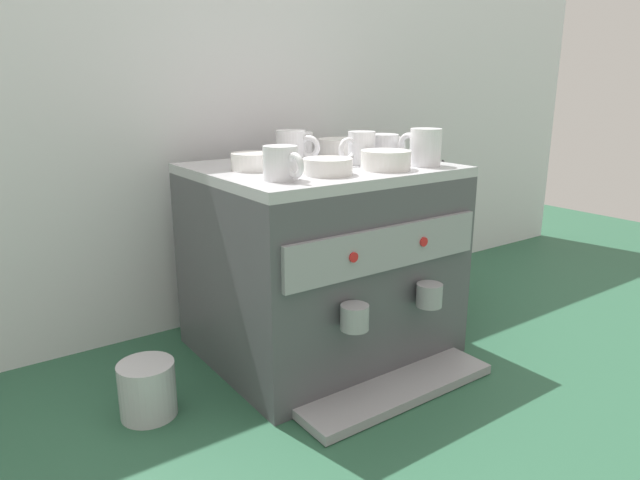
{
  "coord_description": "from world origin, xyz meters",
  "views": [
    {
      "loc": [
        -0.74,
        -1.04,
        0.63
      ],
      "look_at": [
        0.0,
        0.0,
        0.27
      ],
      "focal_mm": 31.48,
      "sensor_mm": 36.0,
      "label": 1
    }
  ],
  "objects_px": {
    "ceramic_cup_2": "(282,163)",
    "ceramic_cup_4": "(384,147)",
    "ceramic_cup_1": "(300,144)",
    "milk_pitcher": "(147,389)",
    "ceramic_bowl_1": "(254,162)",
    "ceramic_cup_5": "(424,147)",
    "ceramic_cup_0": "(360,148)",
    "ceramic_bowl_3": "(328,167)",
    "ceramic_cup_3": "(293,146)",
    "ceramic_bowl_0": "(342,148)",
    "ceramic_bowl_2": "(386,160)",
    "espresso_machine": "(321,261)",
    "coffee_grinder": "(439,233)"
  },
  "relations": [
    {
      "from": "ceramic_cup_2",
      "to": "ceramic_cup_4",
      "type": "xyz_separation_m",
      "value": [
        0.35,
        0.1,
        -0.0
      ]
    },
    {
      "from": "ceramic_cup_1",
      "to": "milk_pitcher",
      "type": "xyz_separation_m",
      "value": [
        -0.5,
        -0.21,
        -0.43
      ]
    },
    {
      "from": "ceramic_bowl_1",
      "to": "milk_pitcher",
      "type": "height_order",
      "value": "ceramic_bowl_1"
    },
    {
      "from": "ceramic_cup_5",
      "to": "ceramic_cup_0",
      "type": "bearing_deg",
      "value": 135.88
    },
    {
      "from": "ceramic_bowl_3",
      "to": "ceramic_cup_3",
      "type": "bearing_deg",
      "value": 76.52
    },
    {
      "from": "ceramic_bowl_0",
      "to": "ceramic_bowl_2",
      "type": "height_order",
      "value": "ceramic_bowl_0"
    },
    {
      "from": "ceramic_cup_3",
      "to": "ceramic_bowl_0",
      "type": "distance_m",
      "value": 0.17
    },
    {
      "from": "ceramic_cup_0",
      "to": "ceramic_cup_1",
      "type": "distance_m",
      "value": 0.21
    },
    {
      "from": "ceramic_cup_2",
      "to": "ceramic_cup_0",
      "type": "bearing_deg",
      "value": 18.35
    },
    {
      "from": "ceramic_cup_0",
      "to": "ceramic_cup_4",
      "type": "xyz_separation_m",
      "value": [
        0.09,
        0.02,
        -0.01
      ]
    },
    {
      "from": "ceramic_cup_4",
      "to": "ceramic_bowl_0",
      "type": "distance_m",
      "value": 0.14
    },
    {
      "from": "ceramic_cup_0",
      "to": "ceramic_bowl_1",
      "type": "height_order",
      "value": "ceramic_cup_0"
    },
    {
      "from": "ceramic_cup_1",
      "to": "ceramic_cup_3",
      "type": "bearing_deg",
      "value": -132.47
    },
    {
      "from": "ceramic_cup_4",
      "to": "ceramic_cup_5",
      "type": "bearing_deg",
      "value": -81.7
    },
    {
      "from": "ceramic_bowl_1",
      "to": "ceramic_bowl_2",
      "type": "bearing_deg",
      "value": -34.21
    },
    {
      "from": "espresso_machine",
      "to": "ceramic_bowl_2",
      "type": "height_order",
      "value": "ceramic_bowl_2"
    },
    {
      "from": "ceramic_bowl_0",
      "to": "ceramic_bowl_1",
      "type": "distance_m",
      "value": 0.32
    },
    {
      "from": "ceramic_cup_2",
      "to": "ceramic_bowl_2",
      "type": "relative_size",
      "value": 0.95
    },
    {
      "from": "ceramic_cup_4",
      "to": "ceramic_bowl_3",
      "type": "xyz_separation_m",
      "value": [
        -0.24,
        -0.1,
        -0.02
      ]
    },
    {
      "from": "ceramic_bowl_3",
      "to": "coffee_grinder",
      "type": "xyz_separation_m",
      "value": [
        0.53,
        0.17,
        -0.26
      ]
    },
    {
      "from": "ceramic_cup_2",
      "to": "ceramic_bowl_0",
      "type": "height_order",
      "value": "ceramic_cup_2"
    },
    {
      "from": "espresso_machine",
      "to": "ceramic_cup_1",
      "type": "bearing_deg",
      "value": 72.02
    },
    {
      "from": "ceramic_cup_2",
      "to": "ceramic_cup_5",
      "type": "relative_size",
      "value": 0.9
    },
    {
      "from": "ceramic_bowl_0",
      "to": "ceramic_bowl_1",
      "type": "relative_size",
      "value": 1.29
    },
    {
      "from": "ceramic_cup_4",
      "to": "ceramic_cup_2",
      "type": "bearing_deg",
      "value": -163.62
    },
    {
      "from": "ceramic_cup_2",
      "to": "ceramic_bowl_0",
      "type": "xyz_separation_m",
      "value": [
        0.33,
        0.24,
        -0.01
      ]
    },
    {
      "from": "ceramic_cup_3",
      "to": "ceramic_cup_4",
      "type": "distance_m",
      "value": 0.22
    },
    {
      "from": "ceramic_cup_4",
      "to": "ceramic_bowl_1",
      "type": "distance_m",
      "value": 0.33
    },
    {
      "from": "espresso_machine",
      "to": "ceramic_bowl_0",
      "type": "bearing_deg",
      "value": 37.33
    },
    {
      "from": "ceramic_cup_1",
      "to": "ceramic_cup_5",
      "type": "distance_m",
      "value": 0.33
    },
    {
      "from": "ceramic_cup_0",
      "to": "milk_pitcher",
      "type": "height_order",
      "value": "ceramic_cup_0"
    },
    {
      "from": "ceramic_cup_4",
      "to": "ceramic_bowl_0",
      "type": "height_order",
      "value": "ceramic_cup_4"
    },
    {
      "from": "ceramic_bowl_0",
      "to": "coffee_grinder",
      "type": "relative_size",
      "value": 0.29
    },
    {
      "from": "ceramic_cup_3",
      "to": "coffee_grinder",
      "type": "relative_size",
      "value": 0.24
    },
    {
      "from": "ceramic_bowl_1",
      "to": "ceramic_cup_4",
      "type": "bearing_deg",
      "value": -8.45
    },
    {
      "from": "espresso_machine",
      "to": "ceramic_bowl_0",
      "type": "xyz_separation_m",
      "value": [
        0.15,
        0.11,
        0.25
      ]
    },
    {
      "from": "ceramic_cup_5",
      "to": "ceramic_cup_2",
      "type": "bearing_deg",
      "value": 178.25
    },
    {
      "from": "ceramic_cup_4",
      "to": "ceramic_bowl_1",
      "type": "xyz_separation_m",
      "value": [
        -0.33,
        0.05,
        -0.01
      ]
    },
    {
      "from": "ceramic_cup_5",
      "to": "ceramic_bowl_0",
      "type": "xyz_separation_m",
      "value": [
        -0.04,
        0.25,
        -0.02
      ]
    },
    {
      "from": "ceramic_bowl_2",
      "to": "milk_pitcher",
      "type": "distance_m",
      "value": 0.68
    },
    {
      "from": "espresso_machine",
      "to": "ceramic_cup_2",
      "type": "height_order",
      "value": "ceramic_cup_2"
    },
    {
      "from": "ceramic_bowl_0",
      "to": "ceramic_cup_2",
      "type": "bearing_deg",
      "value": -144.17
    },
    {
      "from": "ceramic_cup_3",
      "to": "ceramic_bowl_1",
      "type": "relative_size",
      "value": 1.05
    },
    {
      "from": "espresso_machine",
      "to": "milk_pitcher",
      "type": "distance_m",
      "value": 0.48
    },
    {
      "from": "espresso_machine",
      "to": "ceramic_bowl_1",
      "type": "bearing_deg",
      "value": 170.82
    },
    {
      "from": "espresso_machine",
      "to": "ceramic_bowl_2",
      "type": "distance_m",
      "value": 0.29
    },
    {
      "from": "ceramic_bowl_2",
      "to": "ceramic_cup_3",
      "type": "bearing_deg",
      "value": 113.88
    },
    {
      "from": "coffee_grinder",
      "to": "ceramic_cup_2",
      "type": "bearing_deg",
      "value": -164.56
    },
    {
      "from": "ceramic_bowl_0",
      "to": "ceramic_bowl_2",
      "type": "distance_m",
      "value": 0.26
    },
    {
      "from": "ceramic_cup_1",
      "to": "ceramic_cup_5",
      "type": "xyz_separation_m",
      "value": [
        0.13,
        -0.31,
        0.01
      ]
    }
  ]
}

